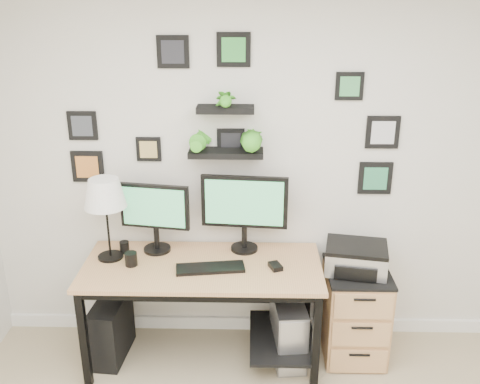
{
  "coord_description": "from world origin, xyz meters",
  "views": [
    {
      "loc": [
        -0.13,
        -1.54,
        2.48
      ],
      "look_at": [
        -0.2,
        1.83,
        1.2
      ],
      "focal_mm": 40.0,
      "sensor_mm": 36.0,
      "label": 1
    }
  ],
  "objects_px": {
    "pc_tower_black": "(112,329)",
    "printer": "(356,258)",
    "monitor_left": "(155,213)",
    "pc_tower_grey": "(288,329)",
    "file_cabinet": "(354,312)",
    "table_lamp": "(105,195)",
    "desk": "(208,278)",
    "mug": "(131,259)",
    "monitor_right": "(244,207)"
  },
  "relations": [
    {
      "from": "pc_tower_black",
      "to": "table_lamp",
      "type": "bearing_deg",
      "value": 78.37
    },
    {
      "from": "table_lamp",
      "to": "printer",
      "type": "xyz_separation_m",
      "value": [
        1.68,
        0.01,
        -0.45
      ]
    },
    {
      "from": "mug",
      "to": "file_cabinet",
      "type": "height_order",
      "value": "mug"
    },
    {
      "from": "monitor_right",
      "to": "monitor_left",
      "type": "bearing_deg",
      "value": -177.46
    },
    {
      "from": "monitor_right",
      "to": "table_lamp",
      "type": "height_order",
      "value": "table_lamp"
    },
    {
      "from": "monitor_left",
      "to": "pc_tower_grey",
      "type": "relative_size",
      "value": 1.03
    },
    {
      "from": "monitor_right",
      "to": "table_lamp",
      "type": "distance_m",
      "value": 0.94
    },
    {
      "from": "desk",
      "to": "file_cabinet",
      "type": "xyz_separation_m",
      "value": [
        1.03,
        0.06,
        -0.29
      ]
    },
    {
      "from": "file_cabinet",
      "to": "printer",
      "type": "height_order",
      "value": "printer"
    },
    {
      "from": "monitor_left",
      "to": "pc_tower_black",
      "type": "height_order",
      "value": "monitor_left"
    },
    {
      "from": "file_cabinet",
      "to": "printer",
      "type": "distance_m",
      "value": 0.43
    },
    {
      "from": "table_lamp",
      "to": "mug",
      "type": "height_order",
      "value": "table_lamp"
    },
    {
      "from": "pc_tower_black",
      "to": "pc_tower_grey",
      "type": "height_order",
      "value": "pc_tower_grey"
    },
    {
      "from": "printer",
      "to": "monitor_left",
      "type": "bearing_deg",
      "value": 175.88
    },
    {
      "from": "desk",
      "to": "monitor_right",
      "type": "relative_size",
      "value": 2.68
    },
    {
      "from": "file_cabinet",
      "to": "monitor_right",
      "type": "bearing_deg",
      "value": 170.39
    },
    {
      "from": "monitor_right",
      "to": "printer",
      "type": "height_order",
      "value": "monitor_right"
    },
    {
      "from": "pc_tower_grey",
      "to": "printer",
      "type": "xyz_separation_m",
      "value": [
        0.45,
        0.08,
        0.53
      ]
    },
    {
      "from": "monitor_left",
      "to": "pc_tower_grey",
      "type": "bearing_deg",
      "value": -10.78
    },
    {
      "from": "desk",
      "to": "pc_tower_black",
      "type": "xyz_separation_m",
      "value": [
        -0.7,
        -0.02,
        -0.41
      ]
    },
    {
      "from": "pc_tower_black",
      "to": "monitor_left",
      "type": "bearing_deg",
      "value": 34.29
    },
    {
      "from": "monitor_left",
      "to": "monitor_right",
      "type": "bearing_deg",
      "value": 2.54
    },
    {
      "from": "pc_tower_black",
      "to": "pc_tower_grey",
      "type": "bearing_deg",
      "value": 5.3
    },
    {
      "from": "table_lamp",
      "to": "mug",
      "type": "distance_m",
      "value": 0.46
    },
    {
      "from": "table_lamp",
      "to": "monitor_left",
      "type": "bearing_deg",
      "value": 19.71
    },
    {
      "from": "desk",
      "to": "pc_tower_grey",
      "type": "bearing_deg",
      "value": -1.34
    },
    {
      "from": "pc_tower_grey",
      "to": "mug",
      "type": "bearing_deg",
      "value": -177.99
    },
    {
      "from": "monitor_right",
      "to": "mug",
      "type": "bearing_deg",
      "value": -162.16
    },
    {
      "from": "mug",
      "to": "pc_tower_black",
      "type": "distance_m",
      "value": 0.61
    },
    {
      "from": "desk",
      "to": "table_lamp",
      "type": "height_order",
      "value": "table_lamp"
    },
    {
      "from": "pc_tower_black",
      "to": "mug",
      "type": "bearing_deg",
      "value": -4.97
    },
    {
      "from": "table_lamp",
      "to": "printer",
      "type": "distance_m",
      "value": 1.74
    },
    {
      "from": "monitor_right",
      "to": "printer",
      "type": "relative_size",
      "value": 1.31
    },
    {
      "from": "mug",
      "to": "pc_tower_black",
      "type": "relative_size",
      "value": 0.21
    },
    {
      "from": "monitor_left",
      "to": "monitor_right",
      "type": "xyz_separation_m",
      "value": [
        0.62,
        0.03,
        0.04
      ]
    },
    {
      "from": "file_cabinet",
      "to": "printer",
      "type": "bearing_deg",
      "value": 162.85
    },
    {
      "from": "pc_tower_black",
      "to": "printer",
      "type": "height_order",
      "value": "printer"
    },
    {
      "from": "mug",
      "to": "desk",
      "type": "bearing_deg",
      "value": 5.67
    },
    {
      "from": "desk",
      "to": "mug",
      "type": "distance_m",
      "value": 0.54
    },
    {
      "from": "monitor_left",
      "to": "mug",
      "type": "distance_m",
      "value": 0.35
    },
    {
      "from": "table_lamp",
      "to": "pc_tower_black",
      "type": "bearing_deg",
      "value": -106.76
    },
    {
      "from": "monitor_left",
      "to": "pc_tower_grey",
      "type": "distance_m",
      "value": 1.25
    },
    {
      "from": "desk",
      "to": "monitor_left",
      "type": "xyz_separation_m",
      "value": [
        -0.37,
        0.16,
        0.41
      ]
    },
    {
      "from": "pc_tower_black",
      "to": "file_cabinet",
      "type": "relative_size",
      "value": 0.65
    },
    {
      "from": "monitor_right",
      "to": "pc_tower_black",
      "type": "xyz_separation_m",
      "value": [
        -0.94,
        -0.21,
        -0.86
      ]
    },
    {
      "from": "file_cabinet",
      "to": "desk",
      "type": "bearing_deg",
      "value": -176.77
    },
    {
      "from": "pc_tower_black",
      "to": "pc_tower_grey",
      "type": "distance_m",
      "value": 1.26
    },
    {
      "from": "desk",
      "to": "pc_tower_grey",
      "type": "relative_size",
      "value": 3.32
    },
    {
      "from": "file_cabinet",
      "to": "table_lamp",
      "type": "bearing_deg",
      "value": -179.92
    },
    {
      "from": "monitor_left",
      "to": "pc_tower_grey",
      "type": "xyz_separation_m",
      "value": [
        0.93,
        -0.18,
        -0.81
      ]
    }
  ]
}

